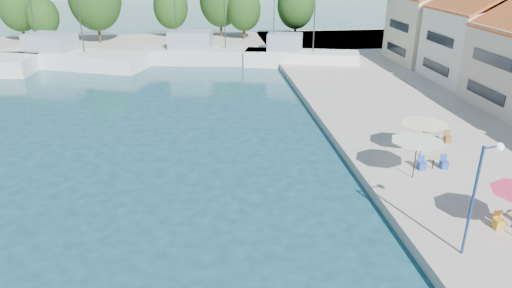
{
  "coord_description": "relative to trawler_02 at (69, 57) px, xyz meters",
  "views": [
    {
      "loc": [
        -2.95,
        -0.1,
        12.52
      ],
      "look_at": [
        0.16,
        26.0,
        1.47
      ],
      "focal_mm": 32.0,
      "sensor_mm": 36.0,
      "label": 1
    }
  ],
  "objects": [
    {
      "name": "trawler_02",
      "position": [
        0.0,
        0.0,
        0.0
      ],
      "size": [
        18.26,
        10.81,
        10.2
      ],
      "rotation": [
        0.0,
        0.0,
        -0.37
      ],
      "color": "silver",
      "rests_on": "ground"
    },
    {
      "name": "tree_06",
      "position": [
        18.78,
        15.34,
        4.82
      ],
      "size": [
        6.19,
        6.19,
        9.17
      ],
      "color": "#3F2B19",
      "rests_on": "quay_far"
    },
    {
      "name": "cafe_table_03",
      "position": [
        31.23,
        -29.09,
        -0.18
      ],
      "size": [
        1.82,
        0.7,
        0.76
      ],
      "color": "black",
      "rests_on": "quay_right"
    },
    {
      "name": "quay_far",
      "position": [
        10.6,
        11.15,
        -0.77
      ],
      "size": [
        90.0,
        16.0,
        0.6
      ],
      "primitive_type": "cube",
      "color": "#ACA69B",
      "rests_on": "ground"
    },
    {
      "name": "trawler_03",
      "position": [
        16.45,
        0.12,
        0.0
      ],
      "size": [
        17.32,
        6.96,
        10.2
      ],
      "rotation": [
        0.0,
        0.0,
        -0.16
      ],
      "color": "silver",
      "rests_on": "ground"
    },
    {
      "name": "street_lamp",
      "position": [
        26.67,
        -40.8,
        3.02
      ],
      "size": [
        1.02,
        0.41,
        5.03
      ],
      "rotation": [
        0.0,
        0.0,
        0.21
      ],
      "color": "navy",
      "rests_on": "quay_right"
    },
    {
      "name": "building_05",
      "position": [
        42.6,
        -13.85,
        4.19
      ],
      "size": [
        8.4,
        8.8,
        9.7
      ],
      "color": "white",
      "rests_on": "quay_right"
    },
    {
      "name": "umbrella_cream",
      "position": [
        29.18,
        -30.84,
        1.41
      ],
      "size": [
        2.96,
        2.96,
        2.13
      ],
      "color": "black",
      "rests_on": "quay_right"
    },
    {
      "name": "cafe_table_02",
      "position": [
        29.03,
        -32.85,
        -0.18
      ],
      "size": [
        1.82,
        0.7,
        0.76
      ],
      "color": "black",
      "rests_on": "quay_right"
    },
    {
      "name": "trawler_04",
      "position": [
        27.03,
        -3.11,
        0.0
      ],
      "size": [
        13.77,
        6.82,
        10.2
      ],
      "rotation": [
        0.0,
        0.0,
        -0.26
      ],
      "color": "white",
      "rests_on": "ground"
    },
    {
      "name": "tree_07",
      "position": [
        22.08,
        12.85,
        3.77
      ],
      "size": [
        4.97,
        4.97,
        7.35
      ],
      "color": "#3F2B19",
      "rests_on": "quay_far"
    },
    {
      "name": "tree_02",
      "position": [
        -9.99,
        14.98,
        4.42
      ],
      "size": [
        5.72,
        5.72,
        8.47
      ],
      "color": "#3F2B19",
      "rests_on": "quay_far"
    },
    {
      "name": "tree_05",
      "position": [
        11.35,
        15.86,
        3.91
      ],
      "size": [
        5.13,
        5.13,
        7.59
      ],
      "color": "#3F2B19",
      "rests_on": "quay_far"
    },
    {
      "name": "tree_08",
      "position": [
        29.85,
        13.11,
        4.25
      ],
      "size": [
        5.53,
        5.53,
        8.18
      ],
      "color": "#3F2B19",
      "rests_on": "quay_far"
    },
    {
      "name": "tree_03",
      "position": [
        -6.15,
        12.5,
        3.26
      ],
      "size": [
        4.37,
        4.37,
        6.47
      ],
      "color": "#3F2B19",
      "rests_on": "quay_far"
    },
    {
      "name": "umbrella_white",
      "position": [
        27.34,
        -33.82,
        1.54
      ],
      "size": [
        2.99,
        2.99,
        2.26
      ],
      "color": "black",
      "rests_on": "quay_right"
    },
    {
      "name": "building_06",
      "position": [
        42.6,
        -4.85,
        4.43
      ],
      "size": [
        9.0,
        8.8,
        10.2
      ],
      "color": "beige",
      "rests_on": "quay_right"
    }
  ]
}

